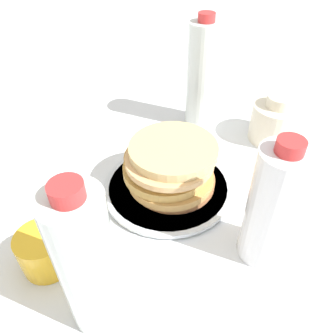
# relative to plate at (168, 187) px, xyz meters

# --- Properties ---
(ground_plane) EXTENTS (4.00, 4.00, 0.00)m
(ground_plane) POSITION_rel_plate_xyz_m (0.01, -0.02, -0.01)
(ground_plane) COLOR white
(plate) EXTENTS (0.25, 0.25, 0.01)m
(plate) POSITION_rel_plate_xyz_m (0.00, 0.00, 0.00)
(plate) COLOR silver
(plate) RESTS_ON ground_plane
(pancake_stack) EXTENTS (0.17, 0.17, 0.09)m
(pancake_stack) POSITION_rel_plate_xyz_m (0.00, 0.00, 0.05)
(pancake_stack) COLOR #BC7647
(pancake_stack) RESTS_ON plate
(juice_glass) EXTENTS (0.08, 0.08, 0.06)m
(juice_glass) POSITION_rel_plate_xyz_m (-0.08, -0.23, 0.03)
(juice_glass) COLOR yellow
(juice_glass) RESTS_ON ground_plane
(cream_jug) EXTENTS (0.11, 0.11, 0.11)m
(cream_jug) POSITION_rel_plate_xyz_m (0.12, 0.27, 0.04)
(cream_jug) COLOR beige
(cream_jug) RESTS_ON ground_plane
(water_bottle_near) EXTENTS (0.07, 0.07, 0.24)m
(water_bottle_near) POSITION_rel_plate_xyz_m (0.04, -0.25, 0.11)
(water_bottle_near) COLOR silver
(water_bottle_near) RESTS_ON ground_plane
(water_bottle_mid) EXTENTS (0.07, 0.07, 0.26)m
(water_bottle_mid) POSITION_rel_plate_xyz_m (-0.05, 0.25, 0.11)
(water_bottle_mid) COLOR silver
(water_bottle_mid) RESTS_ON ground_plane
(water_bottle_far) EXTENTS (0.07, 0.07, 0.22)m
(water_bottle_far) POSITION_rel_plate_xyz_m (0.20, -0.05, 0.09)
(water_bottle_far) COLOR white
(water_bottle_far) RESTS_ON ground_plane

